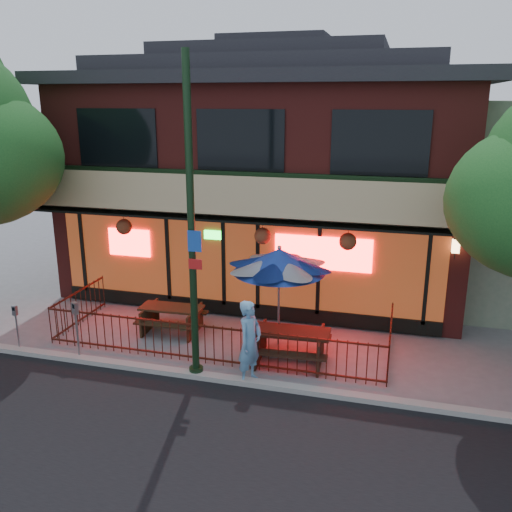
{
  "coord_description": "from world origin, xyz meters",
  "views": [
    {
      "loc": [
        4.22,
        -10.73,
        6.05
      ],
      "look_at": [
        0.76,
        2.0,
        2.21
      ],
      "focal_mm": 38.0,
      "sensor_mm": 36.0,
      "label": 1
    }
  ],
  "objects": [
    {
      "name": "parking_meter_near",
      "position": [
        -3.01,
        -0.4,
        1.0
      ],
      "size": [
        0.16,
        0.15,
        1.47
      ],
      "color": "gray",
      "rests_on": "ground"
    },
    {
      "name": "patio_umbrella",
      "position": [
        1.43,
        1.71,
        2.23
      ],
      "size": [
        2.29,
        2.29,
        2.61
      ],
      "color": "gray",
      "rests_on": "ground"
    },
    {
      "name": "patio_fence",
      "position": [
        0.0,
        0.5,
        0.63
      ],
      "size": [
        8.44,
        2.62,
        1.0
      ],
      "color": "#3E160D",
      "rests_on": "ground"
    },
    {
      "name": "street_light",
      "position": [
        0.0,
        -0.4,
        3.15
      ],
      "size": [
        0.43,
        0.32,
        7.0
      ],
      "color": "black",
      "rests_on": "ground"
    },
    {
      "name": "restaurant_building",
      "position": [
        0.0,
        7.11,
        4.13
      ],
      "size": [
        12.96,
        9.49,
        8.05
      ],
      "color": "maroon",
      "rests_on": "ground"
    },
    {
      "name": "picnic_table_left",
      "position": [
        -1.5,
        1.7,
        0.47
      ],
      "size": [
        1.72,
        1.35,
        0.71
      ],
      "color": "#352313",
      "rests_on": "ground"
    },
    {
      "name": "pedestrian",
      "position": [
        1.26,
        -0.35,
        0.95
      ],
      "size": [
        0.64,
        0.8,
        1.9
      ],
      "primitive_type": "imported",
      "rotation": [
        0.0,
        0.0,
        1.27
      ],
      "color": "#649CC9",
      "rests_on": "ground"
    },
    {
      "name": "picnic_table_right",
      "position": [
        1.91,
        0.83,
        0.52
      ],
      "size": [
        1.94,
        1.53,
        0.8
      ],
      "color": "black",
      "rests_on": "ground"
    },
    {
      "name": "ground",
      "position": [
        0.0,
        0.0,
        0.0
      ],
      "size": [
        80.0,
        80.0,
        0.0
      ],
      "primitive_type": "plane",
      "color": "gray",
      "rests_on": "ground"
    },
    {
      "name": "curb",
      "position": [
        0.0,
        -0.5,
        0.06
      ],
      "size": [
        80.0,
        0.25,
        0.12
      ],
      "primitive_type": "cube",
      "color": "#999993",
      "rests_on": "ground"
    },
    {
      "name": "parking_meter_far",
      "position": [
        -4.7,
        -0.4,
        0.82
      ],
      "size": [
        0.11,
        0.09,
        1.21
      ],
      "color": "gray",
      "rests_on": "ground"
    }
  ]
}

